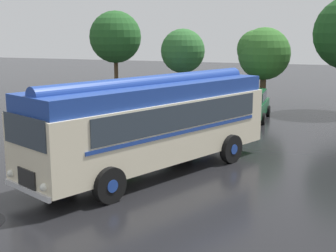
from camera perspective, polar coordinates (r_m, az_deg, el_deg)
ground_plane at (r=16.65m, az=-5.93°, el=-6.01°), size 120.00×120.00×0.00m
vintage_bus at (r=16.53m, az=-1.81°, el=0.70°), size 6.32×10.22×3.49m
car_near_left at (r=29.60m, az=-5.77°, el=3.40°), size 2.21×4.32×1.66m
car_mid_left at (r=28.65m, az=-0.86°, el=3.18°), size 2.20×4.32×1.66m
car_mid_right at (r=27.25m, az=4.16°, el=2.73°), size 2.14×4.29×1.66m
car_far_right at (r=27.28m, az=10.05°, el=2.59°), size 2.08×4.26×1.66m
tree_far_left at (r=35.55m, az=-6.37°, el=10.77°), size 3.86×3.86×6.49m
tree_left_of_centre at (r=33.16m, az=1.79°, el=9.05°), size 3.09×3.09×5.17m
tree_centre at (r=31.03m, az=11.38°, el=8.76°), size 3.43×3.37×5.24m
traffic_cone at (r=17.52m, az=-13.33°, el=-4.44°), size 0.36×0.36×0.55m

